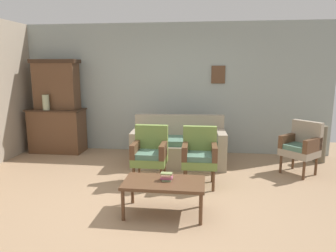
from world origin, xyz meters
The scene contains 12 objects.
ground_plane centered at (0.00, 0.00, 0.00)m, with size 7.68×7.68×0.00m, color #997A5B.
wall_back_with_decor centered at (0.00, 2.63, 1.35)m, with size 6.40×0.09×2.70m.
side_cabinet centered at (-2.48, 2.25, 0.47)m, with size 1.16×0.55×0.93m.
cabinet_upper_hutch centered at (-2.48, 2.33, 1.45)m, with size 0.99×0.38×1.03m.
vase_on_cabinet centered at (-2.61, 2.08, 1.09)m, with size 0.14×0.14×0.32m, color #A2AA86.
floral_couch centered at (0.18, 1.69, 0.33)m, with size 1.74×0.88×0.90m.
armchair_near_cabinet centered at (-0.19, 0.68, 0.50)m, with size 0.52×0.49×0.90m.
armchair_by_doorway centered at (0.58, 0.68, 0.50)m, with size 0.53×0.50×0.90m.
wingback_chair_by_fireplace centered at (2.29, 1.41, 0.50)m, with size 0.71×0.71×0.90m.
coffee_table centered at (0.17, -0.34, 0.38)m, with size 1.00×0.56×0.42m.
book_stack_on_table centered at (0.20, -0.31, 0.47)m, with size 0.14×0.12×0.10m.
floor_vase_by_wall centered at (2.85, 2.15, 0.36)m, with size 0.23×0.23×0.71m, color brown.
Camera 1 is at (0.67, -3.94, 1.80)m, focal length 33.28 mm.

